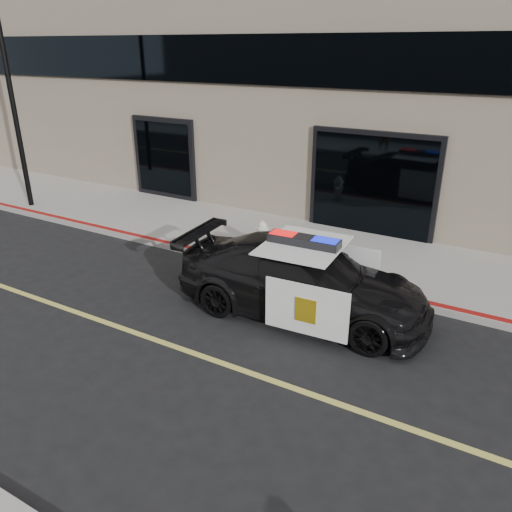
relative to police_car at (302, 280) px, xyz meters
The scene contains 6 objects.
ground 2.45m from the police_car, 70.14° to the right, with size 120.00×120.00×0.00m, color black.
sidewalk_n 3.22m from the police_car, 75.37° to the left, with size 60.00×3.50×0.15m, color gray.
building_n 9.87m from the police_car, 84.52° to the left, with size 60.00×7.00×12.00m, color #756856.
police_car is the anchor object (origin of this frame).
fire_hydrant 2.93m from the police_car, 134.50° to the left, with size 0.36×0.50×0.79m.
street_light 10.78m from the police_car, behind, with size 0.15×1.40×5.49m.
Camera 1 is at (2.72, -5.73, 4.88)m, focal length 35.00 mm.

